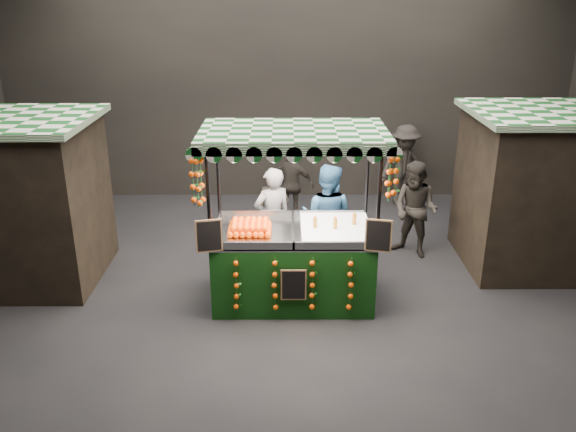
{
  "coord_description": "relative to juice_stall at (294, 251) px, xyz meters",
  "views": [
    {
      "loc": [
        -0.01,
        -7.71,
        4.41
      ],
      "look_at": [
        0.02,
        0.58,
        1.2
      ],
      "focal_mm": 37.19,
      "sensor_mm": 36.0,
      "label": 1
    }
  ],
  "objects": [
    {
      "name": "ground",
      "position": [
        -0.1,
        -0.2,
        -0.8
      ],
      "size": [
        12.0,
        12.0,
        0.0
      ],
      "primitive_type": "plane",
      "color": "black",
      "rests_on": "ground"
    },
    {
      "name": "shopper_0",
      "position": [
        -0.33,
        1.62,
        -0.03
      ],
      "size": [
        0.61,
        0.46,
        1.53
      ],
      "rotation": [
        0.0,
        0.0,
        -0.17
      ],
      "color": "#282521",
      "rests_on": "ground"
    },
    {
      "name": "market_hall",
      "position": [
        -0.1,
        -0.2,
        2.58
      ],
      "size": [
        12.1,
        10.1,
        5.05
      ],
      "color": "black",
      "rests_on": "ground"
    },
    {
      "name": "neighbour_stall_right",
      "position": [
        4.3,
        1.3,
        0.51
      ],
      "size": [
        3.0,
        2.2,
        2.6
      ],
      "color": "black",
      "rests_on": "ground"
    },
    {
      "name": "juice_stall",
      "position": [
        0.0,
        0.0,
        0.0
      ],
      "size": [
        2.67,
        1.57,
        2.59
      ],
      "color": "black",
      "rests_on": "ground"
    },
    {
      "name": "vendor_blue",
      "position": [
        0.55,
        1.07,
        0.1
      ],
      "size": [
        1.05,
        0.94,
        1.8
      ],
      "rotation": [
        0.0,
        0.0,
        2.79
      ],
      "color": "#285682",
      "rests_on": "ground"
    },
    {
      "name": "shopper_3",
      "position": [
        2.38,
        4.17,
        0.07
      ],
      "size": [
        1.28,
        1.0,
        1.73
      ],
      "rotation": [
        0.0,
        0.0,
        0.36
      ],
      "color": "#2B2723",
      "rests_on": "ground"
    },
    {
      "name": "vendor_grey",
      "position": [
        -0.33,
        1.11,
        0.06
      ],
      "size": [
        0.74,
        0.63,
        1.73
      ],
      "rotation": [
        0.0,
        0.0,
        3.55
      ],
      "color": "gray",
      "rests_on": "ground"
    },
    {
      "name": "shopper_1",
      "position": [
        2.1,
        1.6,
        0.03
      ],
      "size": [
        1.03,
        1.0,
        1.67
      ],
      "rotation": [
        0.0,
        0.0,
        -0.66
      ],
      "color": "#272420",
      "rests_on": "ground"
    },
    {
      "name": "shopper_4",
      "position": [
        -4.42,
        2.65,
        0.13
      ],
      "size": [
        0.94,
        0.64,
        1.86
      ],
      "rotation": [
        0.0,
        0.0,
        3.19
      ],
      "color": "black",
      "rests_on": "ground"
    },
    {
      "name": "neighbour_stall_left",
      "position": [
        -4.5,
        0.8,
        0.51
      ],
      "size": [
        3.0,
        2.2,
        2.6
      ],
      "color": "black",
      "rests_on": "ground"
    },
    {
      "name": "shopper_2",
      "position": [
        0.0,
        3.24,
        -0.04
      ],
      "size": [
        0.95,
        0.57,
        1.52
      ],
      "rotation": [
        0.0,
        0.0,
        2.9
      ],
      "color": "#2E2925",
      "rests_on": "ground"
    }
  ]
}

